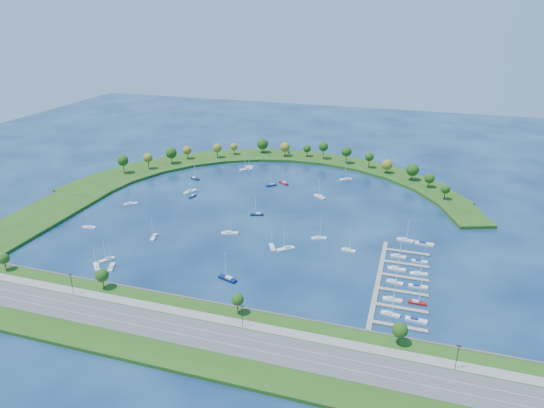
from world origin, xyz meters
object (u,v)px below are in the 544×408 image
(moored_boat_3, at_px, (246,169))
(moored_boat_9, at_px, (271,185))
(moored_boat_14, at_px, (154,237))
(moored_boat_2, at_px, (320,196))
(moored_boat_10, at_px, (272,247))
(moored_boat_7, at_px, (286,248))
(dock_system, at_px, (394,283))
(moored_boat_21, at_px, (107,259))
(docked_boat_4, at_px, (395,282))
(moored_boat_17, at_px, (228,278))
(docked_boat_3, at_px, (417,302))
(moored_boat_20, at_px, (348,250))
(harbor_tower, at_px, (289,153))
(moored_boat_18, at_px, (195,178))
(moored_boat_6, at_px, (319,238))
(moored_boat_4, at_px, (97,266))
(moored_boat_0, at_px, (192,196))
(docked_boat_11, at_px, (424,244))
(moored_boat_12, at_px, (190,191))
(moored_boat_11, at_px, (131,203))
(docked_boat_6, at_px, (397,268))
(moored_boat_5, at_px, (284,183))
(docked_boat_10, at_px, (405,240))
(moored_boat_8, at_px, (230,233))
(moored_boat_16, at_px, (257,214))
(docked_boat_0, at_px, (390,313))
(docked_boat_1, at_px, (416,320))
(docked_boat_5, at_px, (418,286))
(docked_boat_7, at_px, (419,273))
(moored_boat_1, at_px, (89,227))
(moored_boat_13, at_px, (111,267))
(docked_boat_9, at_px, (419,261))
(moored_boat_19, at_px, (346,179))

(moored_boat_3, bearing_deg, moored_boat_9, 96.96)
(moored_boat_14, bearing_deg, moored_boat_2, 124.65)
(moored_boat_10, bearing_deg, moored_boat_7, -112.91)
(dock_system, xyz_separation_m, moored_boat_21, (-140.95, -21.29, 0.53))
(moored_boat_21, distance_m, docked_boat_4, 142.80)
(moored_boat_17, distance_m, docked_boat_4, 78.38)
(moored_boat_14, xyz_separation_m, docked_boat_3, (142.16, -22.51, -0.01))
(moored_boat_3, distance_m, moored_boat_20, 146.60)
(harbor_tower, xyz_separation_m, moored_boat_14, (-31.70, -168.07, -3.17))
(moored_boat_2, xyz_separation_m, moored_boat_18, (-96.68, 8.50, -0.05))
(moored_boat_6, distance_m, moored_boat_10, 28.00)
(moored_boat_4, xyz_separation_m, moored_boat_6, (98.19, 63.43, -0.02))
(moored_boat_0, xyz_separation_m, docked_boat_11, (150.67, -26.30, -0.12))
(moored_boat_12, height_order, docked_boat_11, moored_boat_12)
(moored_boat_11, bearing_deg, docked_boat_6, -47.69)
(moored_boat_18, height_order, moored_boat_21, moored_boat_18)
(dock_system, distance_m, moored_boat_5, 143.20)
(docked_boat_3, xyz_separation_m, docked_boat_10, (-8.12, 60.15, 0.05))
(moored_boat_7, distance_m, moored_boat_8, 36.64)
(moored_boat_0, relative_size, moored_boat_16, 0.83)
(moored_boat_7, height_order, moored_boat_14, moored_boat_7)
(dock_system, relative_size, docked_boat_0, 7.04)
(harbor_tower, bearing_deg, docked_boat_1, -61.55)
(moored_boat_17, bearing_deg, moored_boat_16, -63.26)
(moored_boat_11, bearing_deg, docked_boat_5, -51.09)
(moored_boat_8, xyz_separation_m, moored_boat_18, (-59.53, 78.41, -0.07))
(moored_boat_20, height_order, docked_boat_11, moored_boat_20)
(moored_boat_0, relative_size, moored_boat_21, 0.90)
(docked_boat_1, height_order, docked_boat_7, docked_boat_7)
(docked_boat_0, bearing_deg, docked_boat_7, 81.83)
(dock_system, bearing_deg, moored_boat_16, 147.53)
(moored_boat_1, bearing_deg, docked_boat_0, 161.44)
(moored_boat_13, bearing_deg, moored_boat_12, -18.37)
(moored_boat_17, xyz_separation_m, moored_boat_21, (-65.52, -0.97, -0.09))
(docked_boat_9, bearing_deg, moored_boat_11, 171.37)
(moored_boat_2, height_order, moored_boat_9, moored_boat_2)
(dock_system, bearing_deg, moored_boat_19, 108.19)
(harbor_tower, relative_size, moored_boat_12, 0.27)
(moored_boat_0, distance_m, moored_boat_20, 121.61)
(moored_boat_9, xyz_separation_m, moored_boat_17, (18.20, -127.64, 0.09))
(moored_boat_5, relative_size, moored_boat_9, 1.10)
(moored_boat_12, bearing_deg, moored_boat_19, -33.15)
(moored_boat_9, relative_size, moored_boat_12, 0.77)
(moored_boat_2, xyz_separation_m, moored_boat_20, (30.32, -70.06, -0.07))
(moored_boat_17, height_order, moored_boat_20, moored_boat_17)
(moored_boat_3, height_order, moored_boat_6, moored_boat_3)
(moored_boat_18, bearing_deg, docked_boat_7, -9.19)
(moored_boat_0, xyz_separation_m, moored_boat_3, (15.28, 63.92, 0.14))
(moored_boat_16, xyz_separation_m, docked_boat_4, (86.85, -54.97, -0.02))
(harbor_tower, distance_m, moored_boat_8, 151.27)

